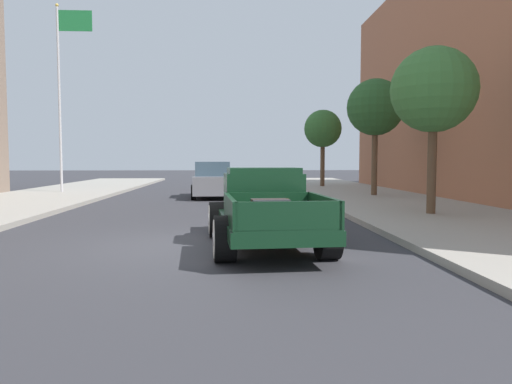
% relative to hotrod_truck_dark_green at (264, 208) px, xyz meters
% --- Properties ---
extents(ground_plane, '(140.00, 140.00, 0.00)m').
position_rel_hotrod_truck_dark_green_xyz_m(ground_plane, '(-1.73, -0.06, -0.75)').
color(ground_plane, '#333338').
extents(hotrod_truck_dark_green, '(2.41, 5.02, 1.58)m').
position_rel_hotrod_truck_dark_green_xyz_m(hotrod_truck_dark_green, '(0.00, 0.00, 0.00)').
color(hotrod_truck_dark_green, black).
rests_on(hotrod_truck_dark_green, ground).
extents(car_background_grey, '(2.04, 4.38, 1.65)m').
position_rel_hotrod_truck_dark_green_xyz_m(car_background_grey, '(-1.49, 12.47, 0.01)').
color(car_background_grey, slate).
rests_on(car_background_grey, ground).
extents(flagpole, '(1.74, 0.16, 9.16)m').
position_rel_hotrod_truck_dark_green_xyz_m(flagpole, '(-8.80, 14.63, 5.02)').
color(flagpole, '#B2B2B7').
rests_on(flagpole, sidewalk_left).
extents(street_tree_nearest, '(2.49, 2.49, 4.88)m').
position_rel_hotrod_truck_dark_green_xyz_m(street_tree_nearest, '(5.27, 4.15, 3.00)').
color(street_tree_nearest, brown).
rests_on(street_tree_nearest, sidewalk_right).
extents(street_tree_second, '(2.53, 2.53, 5.20)m').
position_rel_hotrod_truck_dark_green_xyz_m(street_tree_second, '(5.83, 11.64, 3.30)').
color(street_tree_second, brown).
rests_on(street_tree_second, sidewalk_right).
extents(street_tree_third, '(2.25, 2.25, 4.58)m').
position_rel_hotrod_truck_dark_green_xyz_m(street_tree_third, '(4.92, 19.11, 2.82)').
color(street_tree_third, brown).
rests_on(street_tree_third, sidewalk_right).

